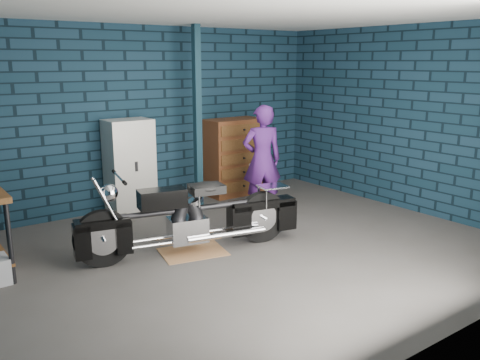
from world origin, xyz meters
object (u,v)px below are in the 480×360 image
Objects in this scene: person at (262,160)px; tool_chest at (235,157)px; shop_stool at (261,187)px; motorcycle at (192,211)px; locker at (130,167)px.

tool_chest is (0.29, 1.10, -0.16)m from person.
tool_chest reaches higher than shop_stool.
motorcycle is 1.64× the size of locker.
person reaches higher than shop_stool.
locker is 2.02× the size of shop_stool.
motorcycle is at bearing -92.83° from locker.
person is 2.32× the size of shop_stool.
person is 1.15× the size of locker.
motorcycle is 1.91m from locker.
locker reaches higher than shop_stool.
motorcycle is 1.79× the size of tool_chest.
tool_chest is at bearing 79.08° from shop_stool.
locker reaches higher than motorcycle.
locker is at bearing 150.56° from shop_stool.
shop_stool is at bearing -100.92° from tool_chest.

